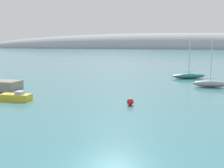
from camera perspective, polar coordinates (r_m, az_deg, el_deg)
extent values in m
plane|color=teal|center=(19.03, -0.77, -15.23)|extent=(600.00, 600.00, 0.00)
ellipsoid|color=#999EA8|center=(269.83, 12.94, 6.55)|extent=(364.51, 56.41, 26.36)
ellipsoid|color=gray|center=(51.34, 18.06, 0.04)|extent=(5.55, 1.79, 1.08)
cylinder|color=silver|center=(50.95, 18.26, 4.32)|extent=(0.13, 0.13, 6.60)
cube|color=silver|center=(51.19, 17.83, 1.04)|extent=(2.48, 0.17, 0.10)
ellipsoid|color=#1E6B70|center=(61.74, 14.28, 1.48)|extent=(7.20, 4.31, 0.96)
cylinder|color=silver|center=(61.40, 14.42, 5.29)|extent=(0.18, 0.18, 7.27)
cube|color=silver|center=(61.53, 14.05, 2.24)|extent=(2.95, 1.09, 0.10)
cube|color=yellow|center=(40.24, -17.72, -2.37)|extent=(4.00, 1.88, 0.79)
cube|color=black|center=(41.36, -20.36, -1.93)|extent=(0.46, 0.39, 0.71)
cube|color=#B2B7C1|center=(39.84, -17.04, -1.57)|extent=(1.00, 1.04, 0.40)
sphere|color=red|center=(35.49, 3.46, -3.37)|extent=(0.80, 0.80, 0.80)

